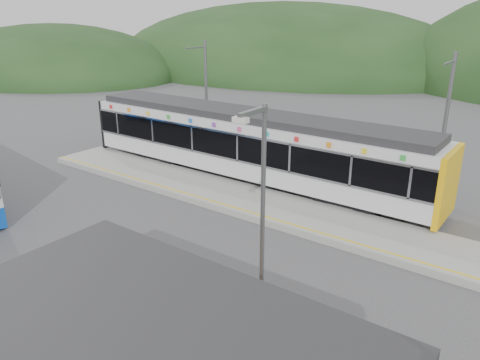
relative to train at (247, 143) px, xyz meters
The scene contains 8 objects.
ground 6.67m from the train, 71.04° to the right, with size 120.00×120.00×0.00m, color #4C4C4F.
hills 8.53m from the train, ahead, with size 146.00×149.00×26.00m.
platform 3.90m from the train, 52.63° to the right, with size 26.00×3.20×0.30m, color #9E9E99.
yellow_line 4.83m from the train, 62.73° to the right, with size 26.00×0.10×0.01m, color yellow.
train is the anchor object (origin of this frame).
catenary_mast_west 5.79m from the train, 152.57° to the left, with size 0.18×1.80×7.00m.
catenary_mast_east 9.55m from the train, 15.80° to the left, with size 0.18×1.80×7.00m.
lamp_post 13.28m from the train, 53.24° to the right, with size 0.36×1.15×6.61m.
Camera 1 is at (11.71, -13.45, 8.65)m, focal length 35.00 mm.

